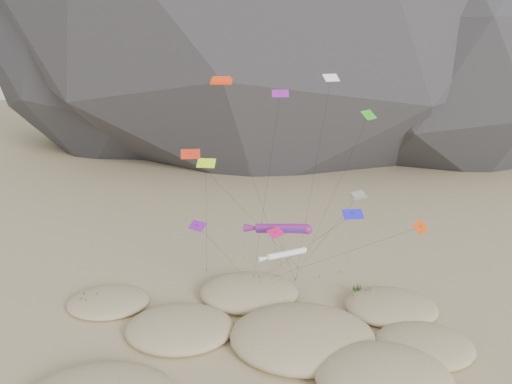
% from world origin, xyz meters
% --- Properties ---
extents(ground, '(500.00, 500.00, 0.00)m').
position_xyz_m(ground, '(0.00, 0.00, 0.00)').
color(ground, '#CCB789').
rests_on(ground, ground).
extents(dunes, '(49.17, 35.10, 4.08)m').
position_xyz_m(dunes, '(-0.13, 3.26, 0.72)').
color(dunes, '#CCB789').
rests_on(dunes, ground).
extents(dune_grass, '(43.52, 30.31, 1.45)m').
position_xyz_m(dune_grass, '(-1.61, 3.58, 0.84)').
color(dune_grass, black).
rests_on(dune_grass, ground).
extents(kite_stakes, '(20.26, 8.56, 0.30)m').
position_xyz_m(kite_stakes, '(1.76, 22.60, 0.15)').
color(kite_stakes, '#3F2D1E').
rests_on(kite_stakes, ground).
extents(rainbow_tube_kite, '(7.71, 19.97, 13.96)m').
position_xyz_m(rainbow_tube_kite, '(1.00, 7.21, 13.08)').
color(rainbow_tube_kite, '#FF1A20').
rests_on(rainbow_tube_kite, ground).
extents(white_tube_kite, '(5.84, 14.73, 9.61)m').
position_xyz_m(white_tube_kite, '(1.71, 9.36, 9.00)').
color(white_tube_kite, white).
rests_on(white_tube_kite, ground).
extents(orange_parafoil, '(9.31, 11.07, 29.24)m').
position_xyz_m(orange_parafoil, '(-5.53, 14.04, 28.36)').
color(orange_parafoil, '#FF3A0D').
rests_on(orange_parafoil, ground).
extents(multi_parafoil, '(5.00, 18.60, 16.56)m').
position_xyz_m(multi_parafoil, '(10.12, 10.24, 15.90)').
color(multi_parafoil, '#FF4F1A').
rests_on(multi_parafoil, ground).
extents(delta_kites, '(27.75, 20.54, 29.30)m').
position_xyz_m(delta_kites, '(2.33, 10.97, 18.27)').
color(delta_kites, purple).
rests_on(delta_kites, ground).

